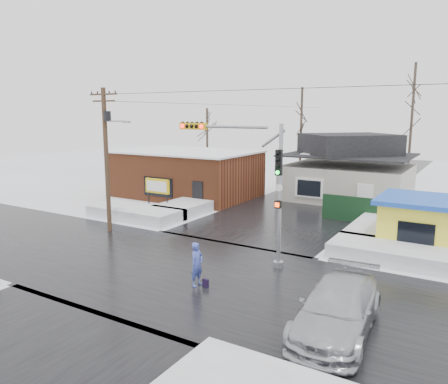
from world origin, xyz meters
The scene contains 20 objects.
ground centered at (0.00, 0.00, 0.00)m, with size 120.00×120.00×0.00m, color white.
road_ns centered at (0.00, 0.00, 0.01)m, with size 10.00×120.00×0.02m, color black.
road_ew centered at (0.00, 0.00, 0.01)m, with size 120.00×10.00×0.02m, color black.
snowbank_nw centered at (-9.00, 7.00, 0.40)m, with size 7.00×3.00×0.80m, color white.
snowbank_ne centered at (9.00, 7.00, 0.40)m, with size 7.00×3.00×0.80m, color white.
snowbank_nside_w centered at (-7.00, 12.00, 0.40)m, with size 3.00×8.00×0.80m, color white.
snowbank_nside_e centered at (7.00, 12.00, 0.40)m, with size 3.00×8.00×0.80m, color white.
traffic_signal centered at (2.43, 2.97, 4.54)m, with size 6.05×0.68×7.00m.
utility_pole centered at (-7.93, 3.50, 5.11)m, with size 3.15×0.44×9.00m.
brick_building centered at (-11.00, 15.99, 2.08)m, with size 12.20×8.20×4.12m.
marquee_sign centered at (-9.00, 9.49, 1.92)m, with size 2.20×0.21×2.55m.
house centered at (2.00, 22.00, 2.62)m, with size 10.40×8.40×5.76m.
kiosk centered at (9.50, 9.99, 1.46)m, with size 4.60×4.60×2.88m.
fence centered at (6.50, 14.00, 0.90)m, with size 8.00×0.12×1.80m, color black.
tree_far_left centered at (-4.00, 26.00, 7.95)m, with size 3.00×3.00×10.00m.
tree_far_mid centered at (6.00, 28.00, 9.54)m, with size 3.00×3.00×12.00m.
tree_far_west centered at (-14.00, 24.00, 6.36)m, with size 3.00×3.00×8.00m.
pedestrian centered at (1.91, -0.98, 0.97)m, with size 0.71×0.47×1.95m, color #4152B7.
car centered at (8.38, -1.83, 0.85)m, with size 2.39×5.88×1.71m, color #B4B7BC.
shopping_bag centered at (2.32, -0.92, 0.17)m, with size 0.28×0.12×0.35m, color black.
Camera 1 is at (12.33, -15.87, 7.49)m, focal length 35.00 mm.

